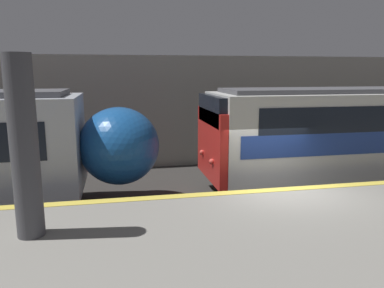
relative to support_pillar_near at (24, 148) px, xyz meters
The scene contains 4 objects.
ground_plane 6.68m from the support_pillar_near, 16.91° to the left, with size 120.00×120.00×0.00m, color #33302D.
platform 6.29m from the support_pillar_near, ahead, with size 40.00×5.42×1.13m.
station_rear_barrier 10.76m from the support_pillar_near, 57.25° to the left, with size 50.00×0.15×4.78m.
support_pillar_near is the anchor object (origin of this frame).
Camera 1 is at (-4.19, -8.72, 4.10)m, focal length 35.00 mm.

